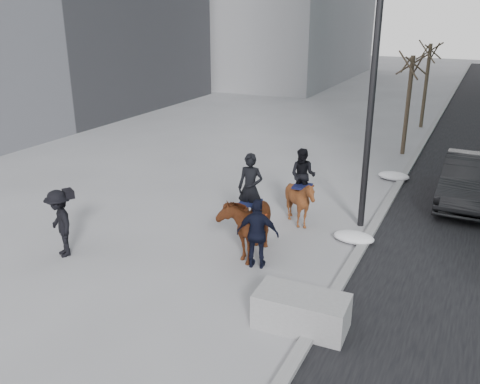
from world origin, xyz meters
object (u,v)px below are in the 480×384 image
at_px(planter, 301,311).
at_px(mounted_right, 301,196).
at_px(car_near, 469,180).
at_px(mounted_left, 248,218).

distance_m(planter, mounted_right, 5.09).
xyz_separation_m(planter, car_near, (2.52, 8.93, 0.40)).
bearing_deg(car_near, mounted_left, -126.27).
xyz_separation_m(car_near, mounted_left, (-4.87, -6.41, 0.21)).
relative_size(planter, mounted_right, 0.80).
height_order(planter, car_near, car_near).
bearing_deg(car_near, planter, -104.82).
bearing_deg(planter, mounted_left, 132.96).
bearing_deg(mounted_right, car_near, 44.40).
relative_size(planter, car_near, 0.39).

